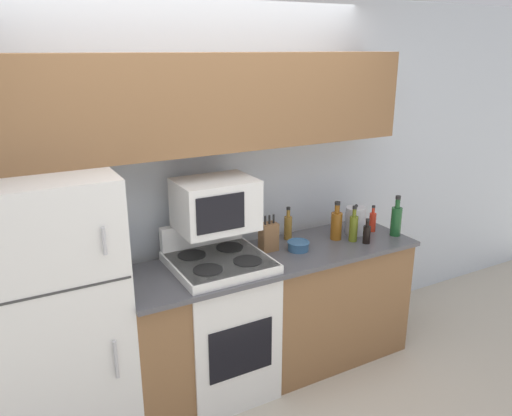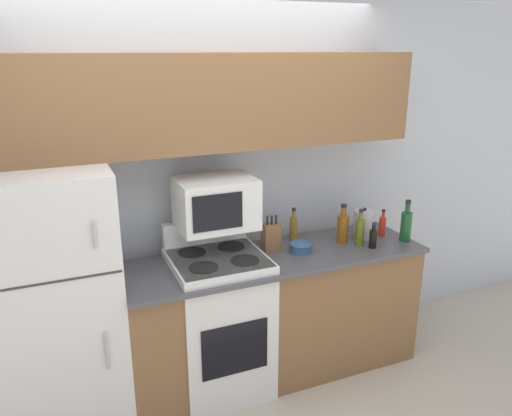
{
  "view_description": "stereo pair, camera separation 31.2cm",
  "coord_description": "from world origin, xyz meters",
  "px_view_note": "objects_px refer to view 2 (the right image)",
  "views": [
    {
      "loc": [
        -1.23,
        -2.34,
        2.2
      ],
      "look_at": [
        0.21,
        0.26,
        1.25
      ],
      "focal_mm": 35.0,
      "sensor_mm": 36.0,
      "label": 1
    },
    {
      "loc": [
        -0.95,
        -2.48,
        2.2
      ],
      "look_at": [
        0.21,
        0.26,
        1.25
      ],
      "focal_mm": 35.0,
      "sensor_mm": 36.0,
      "label": 2
    }
  ],
  "objects_px": {
    "knife_block": "(271,237)",
    "kettle": "(364,224)",
    "bottle_hot_sauce": "(382,225)",
    "microwave": "(216,203)",
    "bottle_soy_sauce": "(373,238)",
    "bottle_vinegar": "(293,228)",
    "bottle_olive_oil": "(360,231)",
    "bottle_wine_green": "(406,225)",
    "bottle_whiskey": "(343,228)",
    "refrigerator": "(56,304)",
    "bowl": "(301,247)",
    "stove": "(219,321)"
  },
  "relations": [
    {
      "from": "stove",
      "to": "bottle_wine_green",
      "type": "xyz_separation_m",
      "value": [
        1.36,
        -0.12,
        0.52
      ]
    },
    {
      "from": "bottle_soy_sauce",
      "to": "kettle",
      "type": "bearing_deg",
      "value": 74.09
    },
    {
      "from": "kettle",
      "to": "refrigerator",
      "type": "bearing_deg",
      "value": 179.61
    },
    {
      "from": "bowl",
      "to": "bottle_wine_green",
      "type": "height_order",
      "value": "bottle_wine_green"
    },
    {
      "from": "bottle_whiskey",
      "to": "bottle_soy_sauce",
      "type": "bearing_deg",
      "value": -50.34
    },
    {
      "from": "bowl",
      "to": "bottle_soy_sauce",
      "type": "distance_m",
      "value": 0.51
    },
    {
      "from": "bottle_hot_sauce",
      "to": "bottle_vinegar",
      "type": "xyz_separation_m",
      "value": [
        -0.64,
        0.17,
        0.02
      ]
    },
    {
      "from": "bottle_soy_sauce",
      "to": "bottle_hot_sauce",
      "type": "bearing_deg",
      "value": 39.73
    },
    {
      "from": "knife_block",
      "to": "kettle",
      "type": "bearing_deg",
      "value": -2.62
    },
    {
      "from": "refrigerator",
      "to": "bowl",
      "type": "distance_m",
      "value": 1.56
    },
    {
      "from": "kettle",
      "to": "bottle_soy_sauce",
      "type": "bearing_deg",
      "value": -105.91
    },
    {
      "from": "bottle_vinegar",
      "to": "kettle",
      "type": "height_order",
      "value": "bottle_vinegar"
    },
    {
      "from": "refrigerator",
      "to": "bottle_olive_oil",
      "type": "relative_size",
      "value": 6.14
    },
    {
      "from": "kettle",
      "to": "bottle_wine_green",
      "type": "bearing_deg",
      "value": -35.97
    },
    {
      "from": "stove",
      "to": "bottle_whiskey",
      "type": "xyz_separation_m",
      "value": [
        0.93,
        0.02,
        0.52
      ]
    },
    {
      "from": "refrigerator",
      "to": "knife_block",
      "type": "relative_size",
      "value": 6.34
    },
    {
      "from": "bottle_olive_oil",
      "to": "bottle_vinegar",
      "type": "distance_m",
      "value": 0.46
    },
    {
      "from": "knife_block",
      "to": "bottle_olive_oil",
      "type": "relative_size",
      "value": 0.97
    },
    {
      "from": "microwave",
      "to": "bottle_vinegar",
      "type": "distance_m",
      "value": 0.67
    },
    {
      "from": "bottle_wine_green",
      "to": "stove",
      "type": "bearing_deg",
      "value": 174.74
    },
    {
      "from": "microwave",
      "to": "bottle_soy_sauce",
      "type": "xyz_separation_m",
      "value": [
        1.04,
        -0.24,
        -0.31
      ]
    },
    {
      "from": "refrigerator",
      "to": "bowl",
      "type": "height_order",
      "value": "refrigerator"
    },
    {
      "from": "microwave",
      "to": "knife_block",
      "type": "distance_m",
      "value": 0.47
    },
    {
      "from": "stove",
      "to": "bottle_vinegar",
      "type": "bearing_deg",
      "value": 16.8
    },
    {
      "from": "bowl",
      "to": "bottle_soy_sauce",
      "type": "height_order",
      "value": "bottle_soy_sauce"
    },
    {
      "from": "microwave",
      "to": "kettle",
      "type": "xyz_separation_m",
      "value": [
        1.09,
        -0.05,
        -0.28
      ]
    },
    {
      "from": "stove",
      "to": "bowl",
      "type": "xyz_separation_m",
      "value": [
        0.58,
        -0.02,
        0.44
      ]
    },
    {
      "from": "knife_block",
      "to": "bottle_whiskey",
      "type": "bearing_deg",
      "value": -5.96
    },
    {
      "from": "bottle_soy_sauce",
      "to": "bottle_vinegar",
      "type": "relative_size",
      "value": 0.75
    },
    {
      "from": "refrigerator",
      "to": "microwave",
      "type": "bearing_deg",
      "value": 2.04
    },
    {
      "from": "knife_block",
      "to": "bottle_hot_sauce",
      "type": "bearing_deg",
      "value": -3.73
    },
    {
      "from": "bottle_olive_oil",
      "to": "kettle",
      "type": "bearing_deg",
      "value": 45.22
    },
    {
      "from": "microwave",
      "to": "bowl",
      "type": "bearing_deg",
      "value": -11.75
    },
    {
      "from": "microwave",
      "to": "bottle_soy_sauce",
      "type": "bearing_deg",
      "value": -12.9
    },
    {
      "from": "stove",
      "to": "microwave",
      "type": "height_order",
      "value": "microwave"
    },
    {
      "from": "bottle_olive_oil",
      "to": "bottle_wine_green",
      "type": "xyz_separation_m",
      "value": [
        0.34,
        -0.06,
        0.02
      ]
    },
    {
      "from": "refrigerator",
      "to": "kettle",
      "type": "bearing_deg",
      "value": -0.39
    },
    {
      "from": "knife_block",
      "to": "bowl",
      "type": "xyz_separation_m",
      "value": [
        0.18,
        -0.1,
        -0.06
      ]
    },
    {
      "from": "bowl",
      "to": "kettle",
      "type": "height_order",
      "value": "kettle"
    },
    {
      "from": "microwave",
      "to": "bottle_whiskey",
      "type": "distance_m",
      "value": 0.94
    },
    {
      "from": "knife_block",
      "to": "bottle_soy_sauce",
      "type": "distance_m",
      "value": 0.7
    },
    {
      "from": "knife_block",
      "to": "bottle_vinegar",
      "type": "relative_size",
      "value": 1.05
    },
    {
      "from": "bottle_wine_green",
      "to": "bottle_hot_sauce",
      "type": "distance_m",
      "value": 0.18
    },
    {
      "from": "bowl",
      "to": "bottle_hot_sauce",
      "type": "relative_size",
      "value": 0.76
    },
    {
      "from": "bottle_olive_oil",
      "to": "bottle_soy_sauce",
      "type": "xyz_separation_m",
      "value": [
        0.06,
        -0.08,
        -0.03
      ]
    },
    {
      "from": "knife_block",
      "to": "bottle_olive_oil",
      "type": "bearing_deg",
      "value": -13.19
    },
    {
      "from": "bottle_olive_oil",
      "to": "bottle_wine_green",
      "type": "relative_size",
      "value": 0.87
    },
    {
      "from": "bottle_olive_oil",
      "to": "kettle",
      "type": "relative_size",
      "value": 1.15
    },
    {
      "from": "bottle_whiskey",
      "to": "kettle",
      "type": "relative_size",
      "value": 1.24
    },
    {
      "from": "microwave",
      "to": "bowl",
      "type": "height_order",
      "value": "microwave"
    }
  ]
}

